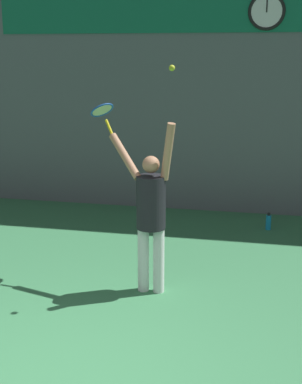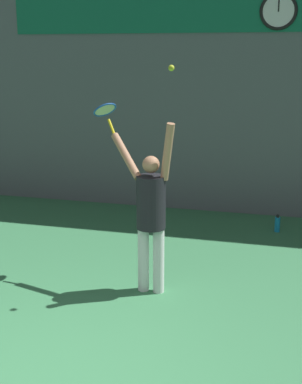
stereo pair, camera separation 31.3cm
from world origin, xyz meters
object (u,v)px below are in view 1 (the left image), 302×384
at_px(tennis_ball, 172,68).
at_px(tennis_racket, 103,112).
at_px(scoreboard_clock, 267,11).
at_px(tennis_player, 151,209).
at_px(water_bottle, 268,222).

bearing_deg(tennis_ball, tennis_racket, 151.75).
bearing_deg(scoreboard_clock, tennis_player, -108.83).
distance_m(scoreboard_clock, tennis_player, 4.31).
bearing_deg(scoreboard_clock, tennis_ball, -104.80).
relative_size(tennis_player, water_bottle, 7.26).
height_order(scoreboard_clock, tennis_player, scoreboard_clock).
relative_size(scoreboard_clock, tennis_player, 0.29).
bearing_deg(tennis_player, scoreboard_clock, 71.17).
bearing_deg(tennis_racket, tennis_player, -32.15).
bearing_deg(tennis_player, tennis_ball, -15.95).
xyz_separation_m(tennis_ball, water_bottle, (1.12, 2.66, -2.46)).
bearing_deg(scoreboard_clock, water_bottle, -76.13).
bearing_deg(water_bottle, scoreboard_clock, 103.87).
xyz_separation_m(tennis_player, tennis_racket, (-0.67, 0.42, 1.05)).
xyz_separation_m(tennis_player, tennis_ball, (0.24, -0.07, 1.58)).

